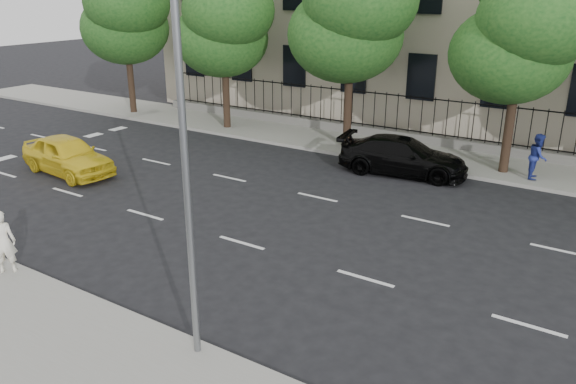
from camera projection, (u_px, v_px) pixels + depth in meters
name	position (u px, v px, depth m)	size (l,w,h in m)	color
ground	(184.00, 278.00, 14.57)	(120.00, 120.00, 0.00)	black
near_sidewalk	(49.00, 356.00, 11.38)	(60.00, 4.00, 0.15)	gray
far_sidewalk	(393.00, 150.00, 25.61)	(60.00, 4.00, 0.15)	gray
lane_markings	(283.00, 218.00, 18.32)	(49.60, 4.62, 0.01)	silver
crosswalk	(21.00, 154.00, 25.28)	(0.50, 12.10, 0.01)	silver
iron_fence	(408.00, 130.00, 26.76)	(30.00, 0.50, 2.20)	slate
street_light	(202.00, 102.00, 10.13)	(0.25, 3.32, 8.05)	slate
tree_a	(126.00, 5.00, 31.08)	(5.71, 5.31, 9.39)	#382619
tree_b	(226.00, 13.00, 27.64)	(5.53, 5.12, 8.97)	#382619
tree_c	(354.00, 4.00, 23.91)	(5.89, 5.50, 9.80)	#382619
tree_d	(525.00, 23.00, 20.57)	(5.34, 4.94, 8.84)	#382619
yellow_taxi	(67.00, 155.00, 22.39)	(1.82, 4.53, 1.54)	yellow
black_sedan	(403.00, 156.00, 22.38)	(2.07, 5.09, 1.48)	black
woman_near	(3.00, 242.00, 14.29)	(0.62, 0.41, 1.71)	white
pedestrian_far	(538.00, 156.00, 21.33)	(0.85, 0.66, 1.75)	navy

